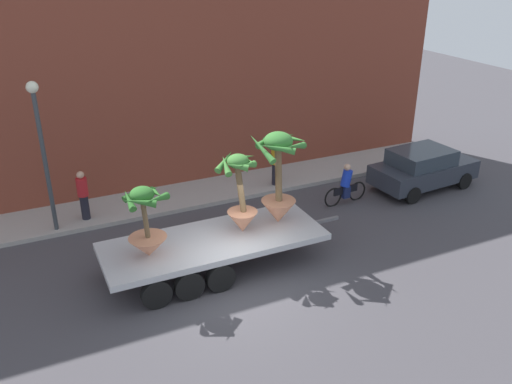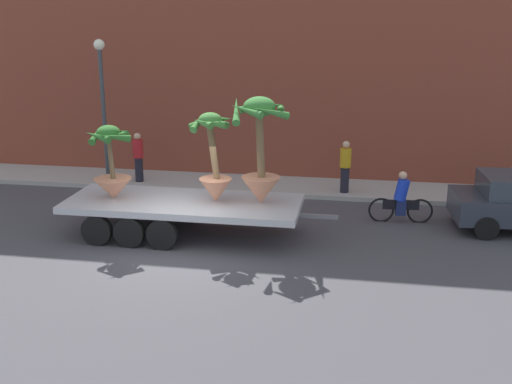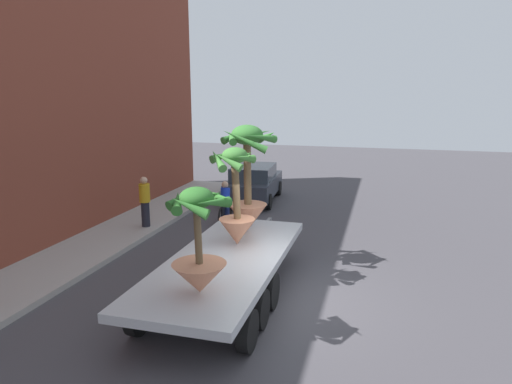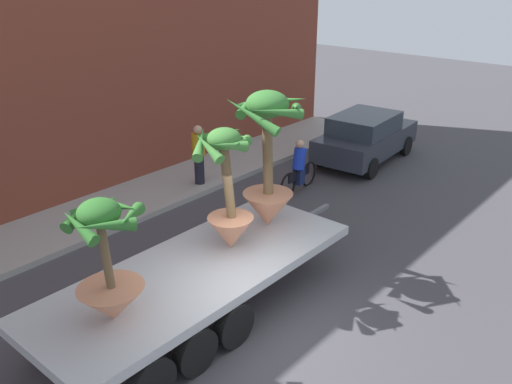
# 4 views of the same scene
# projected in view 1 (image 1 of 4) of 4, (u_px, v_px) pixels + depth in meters

# --- Properties ---
(ground_plane) EXTENTS (60.00, 60.00, 0.00)m
(ground_plane) POSITION_uv_depth(u_px,v_px,m) (237.00, 287.00, 14.78)
(ground_plane) COLOR #423F44
(sidewalk) EXTENTS (24.00, 2.20, 0.15)m
(sidewalk) POSITION_uv_depth(u_px,v_px,m) (171.00, 199.00, 19.77)
(sidewalk) COLOR #A39E99
(sidewalk) RESTS_ON ground
(building_facade) EXTENTS (24.00, 1.20, 9.99)m
(building_facade) POSITION_uv_depth(u_px,v_px,m) (148.00, 55.00, 19.13)
(building_facade) COLOR brown
(building_facade) RESTS_ON ground
(flatbed_trailer) EXTENTS (7.32, 2.44, 0.98)m
(flatbed_trailer) POSITION_uv_depth(u_px,v_px,m) (206.00, 247.00, 15.24)
(flatbed_trailer) COLOR #B7BABF
(flatbed_trailer) RESTS_ON ground
(potted_palm_rear) EXTENTS (1.26, 1.28, 2.01)m
(potted_palm_rear) POSITION_uv_depth(u_px,v_px,m) (147.00, 228.00, 14.04)
(potted_palm_rear) COLOR tan
(potted_palm_rear) RESTS_ON flatbed_trailer
(potted_palm_middle) EXTENTS (1.61, 1.54, 2.82)m
(potted_palm_middle) POSITION_uv_depth(u_px,v_px,m) (278.00, 182.00, 15.58)
(potted_palm_middle) COLOR tan
(potted_palm_middle) RESTS_ON flatbed_trailer
(potted_palm_front) EXTENTS (1.27, 1.19, 2.40)m
(potted_palm_front) POSITION_uv_depth(u_px,v_px,m) (241.00, 199.00, 15.17)
(potted_palm_front) COLOR tan
(potted_palm_front) RESTS_ON flatbed_trailer
(cyclist) EXTENTS (1.84, 0.37, 1.54)m
(cyclist) POSITION_uv_depth(u_px,v_px,m) (346.00, 186.00, 19.35)
(cyclist) COLOR black
(cyclist) RESTS_ON ground
(parked_car) EXTENTS (4.22, 2.15, 1.58)m
(parked_car) POSITION_uv_depth(u_px,v_px,m) (423.00, 168.00, 20.50)
(parked_car) COLOR #2D333D
(parked_car) RESTS_ON ground
(pedestrian_near_gate) EXTENTS (0.36, 0.36, 1.71)m
(pedestrian_near_gate) POSITION_uv_depth(u_px,v_px,m) (276.00, 163.00, 20.41)
(pedestrian_near_gate) COLOR black
(pedestrian_near_gate) RESTS_ON sidewalk
(pedestrian_far_left) EXTENTS (0.36, 0.36, 1.71)m
(pedestrian_far_left) POSITION_uv_depth(u_px,v_px,m) (83.00, 194.00, 17.80)
(pedestrian_far_left) COLOR black
(pedestrian_far_left) RESTS_ON sidewalk
(street_lamp) EXTENTS (0.36, 0.36, 4.83)m
(street_lamp) POSITION_uv_depth(u_px,v_px,m) (41.00, 139.00, 16.23)
(street_lamp) COLOR #383D42
(street_lamp) RESTS_ON sidewalk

